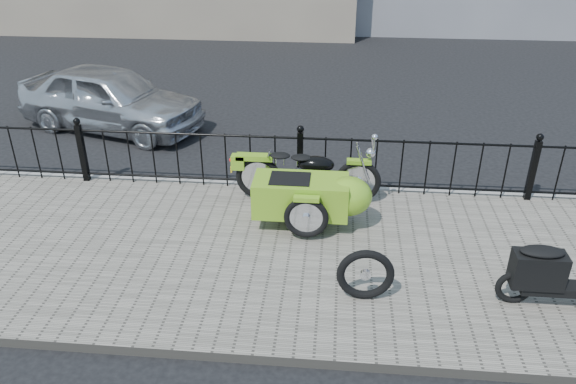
# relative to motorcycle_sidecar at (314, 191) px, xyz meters

# --- Properties ---
(ground) EXTENTS (120.00, 120.00, 0.00)m
(ground) POSITION_rel_motorcycle_sidecar_xyz_m (-0.27, -0.34, -0.59)
(ground) COLOR black
(ground) RESTS_ON ground
(sidewalk) EXTENTS (30.00, 3.80, 0.12)m
(sidewalk) POSITION_rel_motorcycle_sidecar_xyz_m (-0.27, -0.84, -0.53)
(sidewalk) COLOR #656055
(sidewalk) RESTS_ON ground
(curb) EXTENTS (30.00, 0.10, 0.12)m
(curb) POSITION_rel_motorcycle_sidecar_xyz_m (-0.27, 1.10, -0.53)
(curb) COLOR gray
(curb) RESTS_ON ground
(iron_fence) EXTENTS (14.11, 0.11, 1.08)m
(iron_fence) POSITION_rel_motorcycle_sidecar_xyz_m (-0.27, 0.96, -0.01)
(iron_fence) COLOR black
(iron_fence) RESTS_ON sidewalk
(motorcycle_sidecar) EXTENTS (2.28, 1.48, 0.98)m
(motorcycle_sidecar) POSITION_rel_motorcycle_sidecar_xyz_m (0.00, 0.00, 0.00)
(motorcycle_sidecar) COLOR black
(motorcycle_sidecar) RESTS_ON sidewalk
(scooter) EXTENTS (1.56, 0.46, 1.06)m
(scooter) POSITION_rel_motorcycle_sidecar_xyz_m (2.81, -1.62, -0.06)
(scooter) COLOR black
(scooter) RESTS_ON sidewalk
(spare_tire) EXTENTS (0.66, 0.13, 0.66)m
(spare_tire) POSITION_rel_motorcycle_sidecar_xyz_m (0.67, -1.71, -0.15)
(spare_tire) COLOR black
(spare_tire) RESTS_ON sidewalk
(sedan_car) EXTENTS (4.09, 2.56, 1.30)m
(sedan_car) POSITION_rel_motorcycle_sidecar_xyz_m (-4.29, 3.54, 0.06)
(sedan_car) COLOR silver
(sedan_car) RESTS_ON ground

